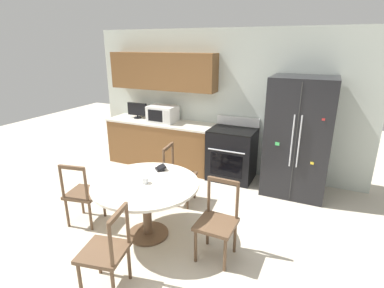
# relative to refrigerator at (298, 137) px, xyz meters

# --- Properties ---
(ground_plane) EXTENTS (14.00, 14.00, 0.00)m
(ground_plane) POSITION_rel_refrigerator_xyz_m (-1.44, -2.19, -0.94)
(ground_plane) COLOR beige
(back_wall) EXTENTS (5.20, 0.44, 2.60)m
(back_wall) POSITION_rel_refrigerator_xyz_m (-1.74, 0.40, 0.51)
(back_wall) COLOR silver
(back_wall) RESTS_ON ground_plane
(kitchen_counter) EXTENTS (2.16, 0.64, 0.90)m
(kitchen_counter) POSITION_rel_refrigerator_xyz_m (-2.57, 0.10, -0.49)
(kitchen_counter) COLOR brown
(kitchen_counter) RESTS_ON ground_plane
(refrigerator) EXTENTS (0.96, 0.80, 1.88)m
(refrigerator) POSITION_rel_refrigerator_xyz_m (0.00, 0.00, 0.00)
(refrigerator) COLOR black
(refrigerator) RESTS_ON ground_plane
(oven_range) EXTENTS (0.79, 0.68, 1.08)m
(oven_range) POSITION_rel_refrigerator_xyz_m (-1.09, 0.07, -0.47)
(oven_range) COLOR black
(oven_range) RESTS_ON ground_plane
(microwave) EXTENTS (0.53, 0.40, 0.31)m
(microwave) POSITION_rel_refrigerator_xyz_m (-2.51, 0.09, 0.12)
(microwave) COLOR white
(microwave) RESTS_ON kitchen_counter
(countertop_tv) EXTENTS (0.43, 0.16, 0.31)m
(countertop_tv) POSITION_rel_refrigerator_xyz_m (-3.12, 0.14, 0.13)
(countertop_tv) COLOR black
(countertop_tv) RESTS_ON kitchen_counter
(dining_table) EXTENTS (1.30, 1.30, 0.74)m
(dining_table) POSITION_rel_refrigerator_xyz_m (-1.53, -2.04, -0.33)
(dining_table) COLOR beige
(dining_table) RESTS_ON ground_plane
(dining_chair_near) EXTENTS (0.49, 0.49, 0.90)m
(dining_chair_near) POSITION_rel_refrigerator_xyz_m (-1.39, -2.96, -0.50)
(dining_chair_near) COLOR brown
(dining_chair_near) RESTS_ON ground_plane
(dining_chair_far) EXTENTS (0.46, 0.46, 0.90)m
(dining_chair_far) POSITION_rel_refrigerator_xyz_m (-1.56, -1.10, -0.50)
(dining_chair_far) COLOR brown
(dining_chair_far) RESTS_ON ground_plane
(dining_chair_left) EXTENTS (0.49, 0.49, 0.90)m
(dining_chair_left) POSITION_rel_refrigerator_xyz_m (-2.46, -2.16, -0.50)
(dining_chair_left) COLOR brown
(dining_chair_left) RESTS_ON ground_plane
(dining_chair_right) EXTENTS (0.43, 0.43, 0.90)m
(dining_chair_right) POSITION_rel_refrigerator_xyz_m (-0.60, -2.04, -0.50)
(dining_chair_right) COLOR brown
(dining_chair_right) RESTS_ON ground_plane
(candle_glass) EXTENTS (0.09, 0.09, 0.08)m
(candle_glass) POSITION_rel_refrigerator_xyz_m (-1.53, -2.05, -0.17)
(candle_glass) COLOR silver
(candle_glass) RESTS_ON dining_table
(wallet) EXTENTS (0.17, 0.17, 0.07)m
(wallet) POSITION_rel_refrigerator_xyz_m (-1.56, -1.63, -0.18)
(wallet) COLOR black
(wallet) RESTS_ON dining_table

